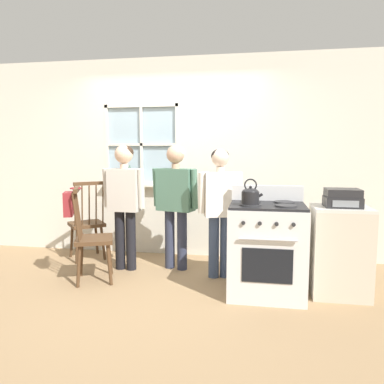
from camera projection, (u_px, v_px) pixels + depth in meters
name	position (u px, v px, depth m)	size (l,w,h in m)	color
ground_plane	(147.00, 289.00, 3.93)	(16.00, 16.00, 0.00)	#937551
wall_back	(177.00, 159.00, 5.15)	(6.40, 0.16, 2.70)	silver
chair_by_window	(92.00, 239.00, 4.15)	(0.53, 0.54, 1.05)	#4C331E
chair_near_wall	(87.00, 224.00, 4.98)	(0.58, 0.58, 1.05)	#4C331E
person_elderly_left	(125.00, 194.00, 4.50)	(0.53, 0.24, 1.52)	black
person_teen_center	(176.00, 194.00, 4.52)	(0.60, 0.32, 1.51)	#2D3347
person_adult_right	(220.00, 201.00, 4.22)	(0.51, 0.29, 1.47)	#384766
stove	(267.00, 249.00, 3.76)	(0.75, 0.68, 1.08)	silver
kettle	(250.00, 195.00, 3.59)	(0.21, 0.17, 0.25)	black
potted_plant	(129.00, 178.00, 5.20)	(0.12, 0.12, 0.28)	#42474C
handbag	(69.00, 203.00, 4.05)	(0.24, 0.24, 0.31)	maroon
side_counter	(340.00, 251.00, 3.75)	(0.55, 0.50, 0.90)	beige
stereo	(343.00, 198.00, 3.67)	(0.34, 0.29, 0.18)	#232326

